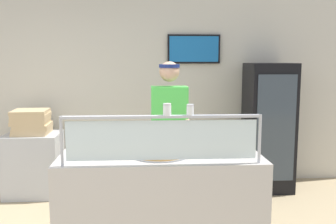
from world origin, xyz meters
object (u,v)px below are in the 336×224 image
Objects in this scene: pizza_server at (154,152)px; pepper_flake_shaker at (190,110)px; worker_figure at (170,133)px; drink_fridge at (268,127)px; parmesan_shaker at (167,110)px; pizza_box_stack at (32,122)px; pizza_tray at (160,154)px.

pepper_flake_shaker is (0.28, -0.26, 0.39)m from pizza_server.
worker_figure reaches higher than drink_fridge.
pizza_server is 0.49m from parmesan_shaker.
pizza_box_stack is at bearing -179.21° from drink_fridge.
pepper_flake_shaker is at bearing -84.69° from worker_figure.
parmesan_shaker is (0.05, -0.28, 0.42)m from pizza_tray.
worker_figure reaches higher than pizza_box_stack.
pizza_server is at bearing -103.74° from worker_figure.
pizza_box_stack is at bearing 126.44° from pizza_server.
parmesan_shaker reaches higher than pepper_flake_shaker.
worker_figure is (0.13, 0.72, 0.04)m from pizza_tray.
pepper_flake_shaker is 0.05× the size of worker_figure.
pizza_tray is 0.06m from pizza_server.
worker_figure is at bearing 85.02° from parmesan_shaker.
worker_figure is 1.77m from drink_fridge.
pizza_box_stack is at bearing 129.26° from parmesan_shaker.
drink_fridge is 3.64× the size of pizza_box_stack.
worker_figure is (0.09, 1.01, -0.38)m from parmesan_shaker.
drink_fridge reaches higher than pepper_flake_shaker.
drink_fridge is at bearing 48.82° from pizza_tray.
pepper_flake_shaker is at bearing -47.78° from pizza_box_stack.
parmesan_shaker reaches higher than pizza_box_stack.
pepper_flake_shaker reaches higher than pizza_server.
worker_figure reaches higher than parmesan_shaker.
pizza_server is 0.55m from pepper_flake_shaker.
worker_figure reaches higher than pizza_server.
parmesan_shaker is 1.08m from worker_figure.
pizza_server is (-0.05, -0.02, 0.02)m from pizza_tray.
parmesan_shaker is at bearing -126.20° from drink_fridge.
pepper_flake_shaker is 2.75m from pizza_box_stack.
parmesan_shaker is 0.20× the size of pizza_box_stack.
pizza_server is 0.77m from worker_figure.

